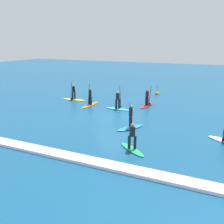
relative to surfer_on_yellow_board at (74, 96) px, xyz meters
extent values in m
plane|color=navy|center=(7.05, -4.58, -0.45)|extent=(120.00, 120.00, 0.00)
ellipsoid|color=yellow|center=(0.00, 0.01, -0.41)|extent=(2.96, 0.88, 0.08)
cylinder|color=black|center=(0.07, 0.13, 0.07)|extent=(0.18, 0.18, 0.89)
cylinder|color=black|center=(-0.06, -0.12, 0.07)|extent=(0.18, 0.18, 0.89)
cylinder|color=black|center=(0.00, 0.01, 0.81)|extent=(0.34, 0.34, 0.57)
sphere|color=tan|center=(0.00, 0.01, 1.21)|extent=(0.25, 0.25, 0.23)
cylinder|color=black|center=(-0.13, -0.26, 0.67)|extent=(0.06, 0.43, 2.06)
cube|color=black|center=(-0.13, -0.26, -0.31)|extent=(0.07, 0.20, 0.32)
ellipsoid|color=#23B266|center=(11.24, -10.53, -0.40)|extent=(2.32, 1.93, 0.11)
cylinder|color=black|center=(11.07, -10.59, 0.07)|extent=(0.24, 0.24, 0.83)
cylinder|color=black|center=(11.41, -10.46, 0.07)|extent=(0.24, 0.24, 0.83)
cylinder|color=black|center=(11.24, -10.53, 0.77)|extent=(0.48, 0.48, 0.58)
sphere|color=#A37556|center=(11.24, -10.53, 1.18)|extent=(0.31, 0.31, 0.22)
cube|color=black|center=(16.27, -6.70, -0.31)|extent=(0.14, 0.21, 0.32)
ellipsoid|color=#33C6CC|center=(6.32, -1.74, -0.41)|extent=(2.73, 0.85, 0.09)
cylinder|color=black|center=(6.22, -1.89, 0.09)|extent=(0.22, 0.22, 0.91)
cylinder|color=black|center=(6.42, -1.60, 0.09)|extent=(0.22, 0.22, 0.91)
cylinder|color=black|center=(6.32, -1.74, 0.85)|extent=(0.37, 0.37, 0.59)
sphere|color=tan|center=(6.32, -1.74, 1.25)|extent=(0.24, 0.24, 0.22)
cylinder|color=black|center=(6.49, -1.47, 0.72)|extent=(0.06, 0.33, 2.15)
cube|color=black|center=(6.49, -1.47, -0.30)|extent=(0.07, 0.20, 0.32)
ellipsoid|color=#1E8CD1|center=(9.62, -6.66, -0.40)|extent=(1.85, 2.58, 0.11)
cylinder|color=black|center=(9.51, -6.47, 0.10)|extent=(0.24, 0.24, 0.89)
cylinder|color=black|center=(9.72, -6.84, 0.10)|extent=(0.24, 0.24, 0.89)
cylinder|color=black|center=(9.62, -6.66, 0.87)|extent=(0.38, 0.38, 0.64)
sphere|color=tan|center=(9.62, -6.66, 1.30)|extent=(0.28, 0.28, 0.21)
cylinder|color=black|center=(9.76, -6.90, 0.61)|extent=(0.39, 0.24, 1.87)
cube|color=black|center=(9.76, -6.90, -0.28)|extent=(0.20, 0.15, 0.32)
ellipsoid|color=red|center=(8.49, 0.86, -0.40)|extent=(0.90, 2.99, 0.10)
cylinder|color=#381414|center=(8.61, 0.78, 0.03)|extent=(0.20, 0.20, 0.77)
cylinder|color=#381414|center=(8.38, 0.94, 0.03)|extent=(0.20, 0.20, 0.77)
cylinder|color=#381414|center=(8.49, 0.86, 0.74)|extent=(0.35, 0.35, 0.65)
sphere|color=#A37556|center=(8.49, 0.86, 1.19)|extent=(0.27, 0.27, 0.25)
cylinder|color=black|center=(8.77, 0.99, 0.65)|extent=(0.22, 0.06, 2.01)
cube|color=black|center=(8.77, 0.99, -0.29)|extent=(0.20, 0.08, 0.32)
ellipsoid|color=orange|center=(3.03, -1.46, -0.41)|extent=(0.65, 3.30, 0.09)
cylinder|color=black|center=(3.17, -1.55, 0.05)|extent=(0.21, 0.21, 0.83)
cylinder|color=black|center=(2.90, -1.38, 0.05)|extent=(0.21, 0.21, 0.83)
cylinder|color=black|center=(3.03, -1.46, 0.80)|extent=(0.30, 0.30, 0.67)
sphere|color=brown|center=(3.03, -1.46, 1.24)|extent=(0.21, 0.21, 0.21)
cylinder|color=black|center=(2.79, -1.31, 0.73)|extent=(0.24, 0.05, 2.19)
cube|color=black|center=(2.79, -1.31, -0.31)|extent=(0.20, 0.06, 0.32)
sphere|color=yellow|center=(7.80, 7.07, -0.32)|extent=(0.51, 0.51, 0.51)
cylinder|color=yellow|center=(7.80, 7.07, 0.16)|extent=(0.10, 0.10, 1.21)
cube|color=white|center=(7.05, -13.16, -0.36)|extent=(24.07, 0.90, 0.18)
camera|label=1|loc=(16.55, -24.61, 6.10)|focal=41.81mm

